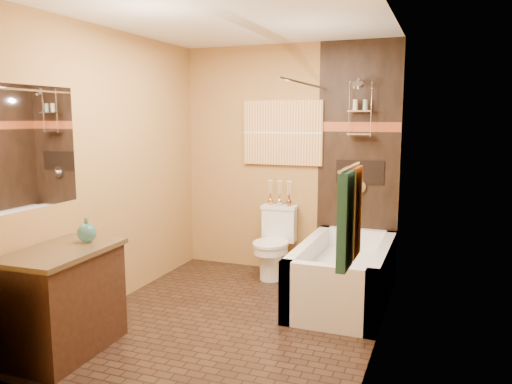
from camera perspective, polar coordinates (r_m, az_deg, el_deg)
The scene contains 23 objects.
floor at distance 4.44m, azimuth -2.53°, elevation -14.25°, with size 3.00×3.00×0.00m, color black.
wall_left at distance 4.73m, azimuth -16.11°, elevation 2.52°, with size 0.02×3.00×2.50m, color #A97241.
wall_right at distance 3.80m, azimuth 14.17°, elevation 1.21°, with size 0.02×3.00×2.50m, color #A97241.
wall_back at distance 5.52m, azimuth 3.61°, elevation 3.65°, with size 2.40×0.02×2.50m, color #A97241.
wall_front at distance 2.82m, azimuth -14.91°, elevation -1.30°, with size 2.40×0.02×2.50m, color #A97241.
ceiling at distance 4.17m, azimuth -2.76°, elevation 19.35°, with size 3.00×3.00×0.00m, color silver.
alcove_tile_back at distance 5.33m, azimuth 11.57°, elevation 3.32°, with size 0.85×0.01×2.50m, color black.
alcove_tile_right at distance 4.55m, azimuth 15.16°, elevation 2.33°, with size 0.01×1.50×2.50m, color black.
mosaic_band_back at distance 5.30m, azimuth 11.67°, elevation 7.30°, with size 0.85×0.01×0.10m, color maroon.
mosaic_band_right at distance 4.52m, azimuth 15.22°, elevation 7.00°, with size 0.01×1.50×0.10m, color maroon.
alcove_niche at distance 5.33m, azimuth 11.79°, elevation 2.24°, with size 0.50×0.01×0.25m, color black.
shower_fixtures at distance 5.20m, azimuth 11.77°, elevation 7.78°, with size 0.24×0.33×1.16m.
curtain_rod at distance 4.68m, azimuth 5.68°, elevation 12.20°, with size 0.03×0.03×1.55m, color silver.
towel_bar at distance 2.76m, azimuth 10.65°, elevation 2.81°, with size 0.02×0.02×0.55m, color silver.
towel_teal at distance 2.67m, azimuth 10.19°, elevation -3.23°, with size 0.05×0.22×0.52m, color navy.
towel_rust at distance 2.92m, azimuth 11.16°, elevation -2.24°, with size 0.05×0.22×0.52m, color brown.
sunset_painting at distance 5.49m, azimuth 3.04°, elevation 6.77°, with size 0.90×0.04×0.70m, color #C6752E.
vanity_mirror at distance 3.95m, azimuth -24.88°, elevation 4.58°, with size 0.01×1.00×0.90m, color white.
bathtub at distance 4.82m, azimuth 10.02°, elevation -9.71°, with size 0.80×1.50×0.55m.
toilet at distance 5.42m, azimuth 2.11°, elevation -5.74°, with size 0.39×0.58×0.76m.
vanity at distance 3.99m, azimuth -21.17°, elevation -11.49°, with size 0.57×0.90×0.78m.
teal_bottle at distance 3.99m, azimuth -18.78°, elevation -4.15°, with size 0.14×0.14×0.23m, color #267374, non-canonical shape.
bud_vases at distance 5.47m, azimuth 2.72°, elevation -0.02°, with size 0.27×0.06×0.27m.
Camera 1 is at (1.64, -3.75, 1.72)m, focal length 35.00 mm.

